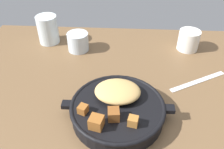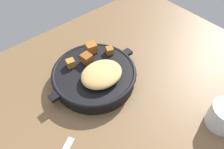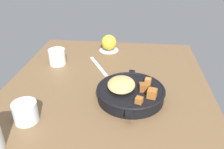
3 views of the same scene
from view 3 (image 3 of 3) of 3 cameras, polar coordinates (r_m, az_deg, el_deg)
name	(u,v)px [view 3 (image 3 of 3)]	position (r cm, az deg, el deg)	size (l,w,h in cm)	color
ground_plane	(105,97)	(88.46, -1.76, -5.57)	(109.96, 81.82, 2.40)	brown
cast_iron_skillet	(130,92)	(84.08, 4.45, -4.25)	(29.19, 24.85, 7.56)	black
saucer_plate	(109,50)	(125.10, -0.77, 6.09)	(10.51, 10.51, 0.60)	#B7BABF
red_apple	(109,42)	(123.48, -0.78, 7.95)	(8.08, 8.08, 8.08)	gold
butter_knife	(98,66)	(108.42, -3.40, 2.19)	(20.95, 1.60, 0.36)	silver
ceramic_mug_white	(57,57)	(111.70, -13.39, 4.26)	(7.70, 7.70, 7.42)	silver
water_glass_short	(25,112)	(78.54, -20.60, -8.66)	(7.76, 7.76, 6.75)	silver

